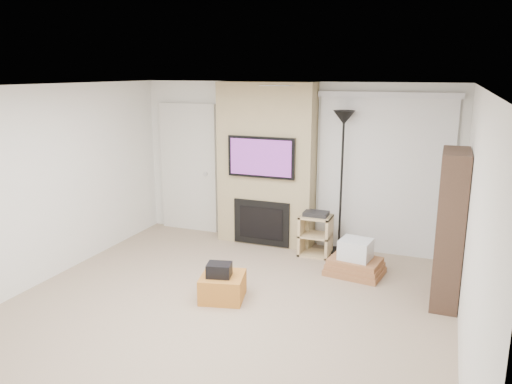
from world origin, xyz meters
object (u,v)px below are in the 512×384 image
at_px(ottoman, 223,287).
at_px(floor_lamp, 343,142).
at_px(bookshelf, 450,228).
at_px(box_stack, 355,261).
at_px(av_stand, 316,232).

distance_m(ottoman, floor_lamp, 2.74).
bearing_deg(bookshelf, ottoman, -160.04).
bearing_deg(box_stack, floor_lamp, 116.40).
height_order(floor_lamp, av_stand, floor_lamp).
relative_size(av_stand, box_stack, 0.83).
bearing_deg(ottoman, floor_lamp, 65.18).
bearing_deg(av_stand, bookshelf, -27.42).
distance_m(av_stand, bookshelf, 2.11).
xyz_separation_m(floor_lamp, av_stand, (-0.30, -0.24, -1.32)).
xyz_separation_m(floor_lamp, box_stack, (0.38, -0.76, -1.48)).
height_order(box_stack, bookshelf, bookshelf).
distance_m(floor_lamp, bookshelf, 2.06).
distance_m(floor_lamp, box_stack, 1.71).
xyz_separation_m(ottoman, floor_lamp, (0.96, 2.07, 1.51)).
relative_size(box_stack, bookshelf, 0.44).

